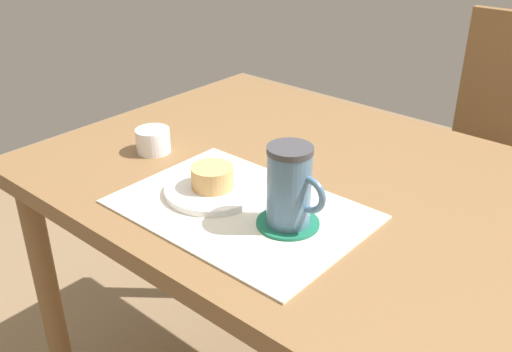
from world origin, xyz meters
The scene contains 8 objects.
dining_table centered at (0.00, 0.00, 0.66)m, with size 1.13×0.77×0.75m.
wooden_chair centered at (0.10, 0.77, 0.51)m, with size 0.43×0.43×0.93m.
placemat centered at (-0.05, -0.18, 0.75)m, with size 0.42×0.29×0.00m, color silver.
pastry_plate centered at (-0.12, -0.18, 0.76)m, with size 0.17×0.17×0.01m, color white.
pastry centered at (-0.12, -0.18, 0.78)m, with size 0.08×0.08×0.04m, color #E0A860.
coffee_coaster centered at (0.05, -0.17, 0.75)m, with size 0.10×0.10×0.01m, color #196B4C.
coffee_mug centered at (0.05, -0.17, 0.82)m, with size 0.11×0.07×0.13m.
sugar_bowl centered at (-0.34, -0.13, 0.77)m, with size 0.07×0.07×0.05m, color white.
Camera 1 is at (0.52, -0.80, 1.25)m, focal length 40.00 mm.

